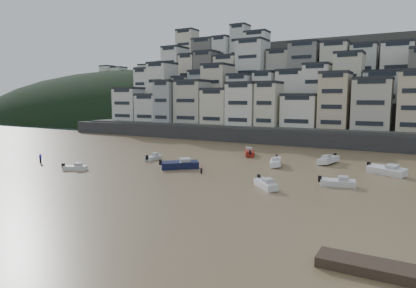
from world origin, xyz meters
The scene contains 15 objects.
sea_strip centered at (-110.00, 145.00, 0.01)m, with size 340.00×340.00×0.00m, color #495869.
harbor_wall centered at (10.00, 65.00, 1.75)m, with size 140.00×3.00×3.50m, color #38383A.
hillside centered at (14.73, 104.84, 13.01)m, with size 141.04×66.00×50.00m.
headland centered at (-95.00, 135.00, 0.02)m, with size 216.00×135.00×53.33m.
boat_h centered at (8.91, 45.78, 0.77)m, with size 5.65×1.85×1.54m, color maroon, non-canonical shape.
boat_b centered at (21.26, 22.13, 0.69)m, with size 5.03×1.65×1.37m, color silver, non-canonical shape.
boat_d centered at (29.04, 27.66, 0.65)m, with size 4.74×1.55×1.29m, color silver, non-canonical shape.
boat_i centered at (24.52, 43.97, 0.83)m, with size 6.09×1.99×1.66m, color silver, non-canonical shape.
boat_g centered at (34.01, 38.68, 0.83)m, with size 6.11×2.00×1.67m, color white, non-canonical shape.
boat_e centered at (17.24, 37.56, 0.78)m, with size 5.72×1.87×1.56m, color white, non-canonical shape.
boat_f centered at (-4.40, 32.16, 0.59)m, with size 4.33×1.42×1.18m, color silver, non-canonical shape.
boat_c centered at (4.51, 27.55, 0.90)m, with size 6.61×2.16×1.80m, color #141A3F, non-canonical shape.
boat_j centered at (-9.27, 18.37, 0.55)m, with size 4.01×1.31×1.09m, color white, non-canonical shape.
person_blue centered at (-19.62, 19.78, 0.87)m, with size 0.44×0.44×1.74m, color #181CBB, non-canonical shape.
person_pink centered at (9.44, 26.08, 0.87)m, with size 0.44×0.44×1.74m, color #CC9290, non-canonical shape.
Camera 1 is at (37.48, -21.53, 11.49)m, focal length 32.00 mm.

